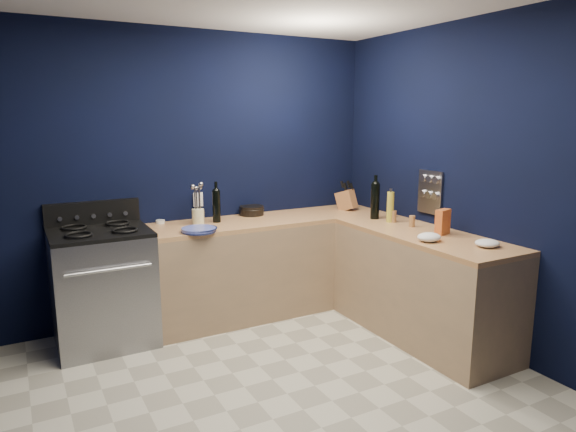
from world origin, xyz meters
TOP-DOWN VIEW (x-y plane):
  - floor at (0.00, 0.00)m, footprint 3.50×3.50m
  - wall_back at (0.00, 1.76)m, footprint 3.50×0.02m
  - wall_right at (1.76, 0.00)m, footprint 0.02×3.50m
  - wall_front at (0.00, -1.76)m, footprint 3.50×0.02m
  - cab_back at (0.60, 1.44)m, footprint 2.30×0.63m
  - top_back at (0.60, 1.44)m, footprint 2.30×0.63m
  - cab_right at (1.44, 0.29)m, footprint 0.63×1.67m
  - top_right at (1.44, 0.29)m, footprint 0.63×1.67m
  - gas_range at (-0.93, 1.42)m, footprint 0.76×0.66m
  - oven_door at (-0.93, 1.10)m, footprint 0.59×0.02m
  - cooktop at (-0.93, 1.42)m, footprint 0.76×0.66m
  - backguard at (-0.93, 1.72)m, footprint 0.76×0.06m
  - spice_panel at (1.74, 0.55)m, footprint 0.02×0.28m
  - wall_outlet at (0.00, 1.74)m, footprint 0.09×0.02m
  - plate_stack at (-0.18, 1.20)m, footprint 0.35×0.35m
  - ramekin at (-0.37, 1.69)m, footprint 0.10×0.10m
  - utensil_crock at (-0.08, 1.51)m, footprint 0.11×0.11m
  - wine_bottle_back at (0.09, 1.50)m, footprint 0.08×0.08m
  - lemon_basket at (0.51, 1.66)m, footprint 0.31×0.31m
  - knife_block at (1.47, 1.45)m, footprint 0.18×0.25m
  - wine_bottle_right at (1.44, 0.95)m, footprint 0.10×0.10m
  - oil_bottle at (1.47, 0.76)m, footprint 0.08×0.08m
  - spice_jar_near at (1.49, 0.74)m, footprint 0.06×0.06m
  - spice_jar_far at (1.50, 0.51)m, footprint 0.06×0.06m
  - crouton_bag at (1.52, 0.17)m, footprint 0.15×0.10m
  - towel_front at (1.26, 0.05)m, footprint 0.23×0.21m
  - towel_end at (1.52, -0.28)m, footprint 0.22×0.20m

SIDE VIEW (x-z plane):
  - floor at x=0.00m, z-range -0.02..0.00m
  - cab_back at x=0.60m, z-range 0.00..0.86m
  - cab_right at x=1.44m, z-range 0.00..0.86m
  - oven_door at x=-0.93m, z-range 0.24..0.66m
  - gas_range at x=-0.93m, z-range 0.00..0.92m
  - top_back at x=0.60m, z-range 0.86..0.90m
  - top_right at x=1.44m, z-range 0.86..0.90m
  - ramekin at x=-0.37m, z-range 0.90..0.93m
  - plate_stack at x=-0.18m, z-range 0.90..0.94m
  - towel_end at x=1.52m, z-range 0.90..0.96m
  - towel_front at x=1.26m, z-range 0.90..0.97m
  - cooktop at x=-0.93m, z-range 0.92..0.95m
  - lemon_basket at x=0.51m, z-range 0.90..0.99m
  - spice_jar_far at x=1.50m, z-range 0.90..1.00m
  - spice_jar_near at x=1.49m, z-range 0.90..1.01m
  - utensil_crock at x=-0.08m, z-range 0.90..1.03m
  - knife_block at x=1.47m, z-range 0.88..1.12m
  - crouton_bag at x=1.52m, z-range 0.90..1.11m
  - oil_bottle at x=1.47m, z-range 0.90..1.18m
  - backguard at x=-0.93m, z-range 0.94..1.14m
  - wine_bottle_back at x=0.09m, z-range 0.90..1.19m
  - wine_bottle_right at x=1.44m, z-range 0.90..1.23m
  - wall_outlet at x=0.00m, z-range 1.02..1.15m
  - spice_panel at x=1.74m, z-range 0.99..1.37m
  - wall_back at x=0.00m, z-range 0.00..2.60m
  - wall_right at x=1.76m, z-range 0.00..2.60m
  - wall_front at x=0.00m, z-range 0.00..2.60m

